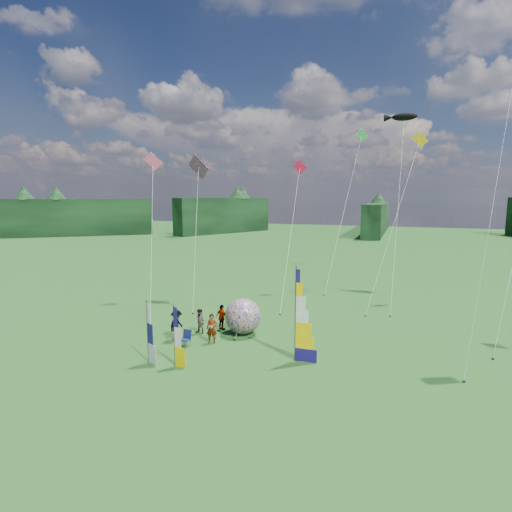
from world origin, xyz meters
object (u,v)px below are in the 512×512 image
(kite_whale, at_px, (399,194))
(side_banner_left, at_px, (174,337))
(spectator_b, at_px, (200,321))
(feather_banner_main, at_px, (295,316))
(side_banner_far, at_px, (148,333))
(camp_chair, at_px, (185,339))
(bol_inflatable, at_px, (243,316))
(spectator_c, at_px, (177,325))
(spectator_d, at_px, (222,317))
(spectator_a, at_px, (212,329))

(kite_whale, bearing_deg, side_banner_left, -136.81)
(spectator_b, xyz_separation_m, kite_whale, (11.37, 14.45, 8.13))
(feather_banner_main, bearing_deg, side_banner_far, -159.67)
(feather_banner_main, distance_m, kite_whale, 18.27)
(feather_banner_main, bearing_deg, camp_chair, -179.68)
(bol_inflatable, relative_size, spectator_c, 1.22)
(side_banner_far, xyz_separation_m, bol_inflatable, (2.94, 6.00, -0.49))
(bol_inflatable, bearing_deg, spectator_d, 174.36)
(feather_banner_main, relative_size, side_banner_left, 1.57)
(bol_inflatable, xyz_separation_m, camp_chair, (-2.30, -3.30, -0.66))
(bol_inflatable, relative_size, spectator_d, 1.35)
(side_banner_far, bearing_deg, kite_whale, 83.12)
(spectator_b, distance_m, spectator_d, 1.52)
(spectator_d, relative_size, camp_chair, 1.75)
(side_banner_left, xyz_separation_m, spectator_a, (0.31, 3.65, -0.69))
(side_banner_left, distance_m, kite_whale, 23.07)
(side_banner_left, xyz_separation_m, spectator_b, (-1.16, 4.89, -0.78))
(bol_inflatable, bearing_deg, side_banner_left, -103.39)
(spectator_c, distance_m, kite_whale, 21.63)
(side_banner_left, distance_m, spectator_b, 5.08)
(spectator_c, bearing_deg, spectator_d, -31.35)
(spectator_b, bearing_deg, bol_inflatable, 32.88)
(side_banner_left, relative_size, side_banner_far, 0.96)
(side_banner_far, xyz_separation_m, spectator_d, (1.38, 6.15, -0.79))
(camp_chair, bearing_deg, spectator_a, 44.23)
(bol_inflatable, height_order, spectator_a, bol_inflatable)
(feather_banner_main, relative_size, kite_whale, 0.28)
(spectator_b, height_order, kite_whale, kite_whale)
(spectator_b, relative_size, spectator_c, 0.86)
(side_banner_far, height_order, spectator_b, side_banner_far)
(spectator_c, xyz_separation_m, kite_whale, (12.14, 16.02, 7.99))
(spectator_b, bearing_deg, camp_chair, -72.07)
(feather_banner_main, distance_m, spectator_d, 6.82)
(side_banner_left, xyz_separation_m, camp_chair, (-0.90, 2.58, -1.10))
(side_banner_left, height_order, spectator_d, side_banner_left)
(feather_banner_main, xyz_separation_m, spectator_d, (-5.82, 3.17, -1.64))
(feather_banner_main, distance_m, side_banner_left, 6.40)
(bol_inflatable, distance_m, kite_whale, 17.88)
(side_banner_far, height_order, spectator_d, side_banner_far)
(feather_banner_main, bearing_deg, kite_whale, 72.34)
(side_banner_left, height_order, side_banner_far, side_banner_far)
(bol_inflatable, distance_m, spectator_c, 4.20)
(feather_banner_main, height_order, kite_whale, kite_whale)
(side_banner_far, xyz_separation_m, spectator_b, (0.38, 5.00, -0.84))
(side_banner_left, height_order, spectator_b, side_banner_left)
(bol_inflatable, relative_size, kite_whale, 0.13)
(spectator_a, relative_size, spectator_c, 0.95)
(spectator_c, distance_m, spectator_d, 3.24)
(kite_whale, bearing_deg, side_banner_far, -140.11)
(feather_banner_main, height_order, spectator_d, feather_banner_main)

